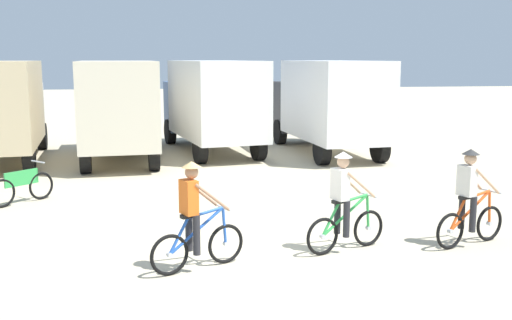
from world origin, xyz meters
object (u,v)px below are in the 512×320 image
at_px(cyclist_orange_shirt, 195,220).
at_px(cyclist_cowboy_hat, 344,205).
at_px(bicycle_spare, 22,187).
at_px(box_truck_avon_van, 328,102).
at_px(box_truck_white_box, 212,101).
at_px(cyclist_near_camera, 470,201).
at_px(box_truck_tan_camper, 1,106).
at_px(box_truck_cream_rv, 118,105).

xyz_separation_m(cyclist_orange_shirt, cyclist_cowboy_hat, (2.69, 0.59, 0.00)).
bearing_deg(bicycle_spare, box_truck_avon_van, 34.56).
bearing_deg(box_truck_white_box, cyclist_near_camera, -72.73).
bearing_deg(cyclist_cowboy_hat, bicycle_spare, 144.27).
xyz_separation_m(box_truck_white_box, bicycle_spare, (-5.15, -7.34, -1.48)).
bearing_deg(box_truck_tan_camper, box_truck_white_box, 8.97).
distance_m(cyclist_near_camera, bicycle_spare, 10.09).
distance_m(box_truck_tan_camper, cyclist_cowboy_hat, 13.83).
bearing_deg(box_truck_cream_rv, cyclist_near_camera, -56.93).
height_order(box_truck_avon_van, cyclist_near_camera, box_truck_avon_van).
distance_m(box_truck_white_box, cyclist_cowboy_hat, 12.15).
bearing_deg(box_truck_tan_camper, bicycle_spare, -72.88).
distance_m(cyclist_cowboy_hat, bicycle_spare, 8.05).
height_order(cyclist_orange_shirt, cyclist_near_camera, same).
relative_size(box_truck_avon_van, bicycle_spare, 5.42).
height_order(box_truck_white_box, bicycle_spare, box_truck_white_box).
bearing_deg(box_truck_cream_rv, bicycle_spare, -107.32).
height_order(cyclist_cowboy_hat, cyclist_near_camera, same).
relative_size(box_truck_cream_rv, box_truck_avon_van, 1.00).
bearing_deg(cyclist_orange_shirt, cyclist_cowboy_hat, 12.30).
xyz_separation_m(box_truck_cream_rv, cyclist_near_camera, (7.02, -10.78, -1.03)).
bearing_deg(cyclist_orange_shirt, box_truck_avon_van, 64.96).
height_order(box_truck_tan_camper, box_truck_white_box, same).
xyz_separation_m(box_truck_white_box, cyclist_orange_shirt, (-1.32, -12.62, -1.03)).
bearing_deg(cyclist_cowboy_hat, cyclist_near_camera, -0.89).
height_order(box_truck_cream_rv, bicycle_spare, box_truck_cream_rv).
bearing_deg(box_truck_cream_rv, cyclist_orange_shirt, -80.25).
relative_size(box_truck_avon_van, cyclist_cowboy_hat, 3.80).
distance_m(box_truck_tan_camper, cyclist_near_camera, 15.43).
height_order(cyclist_orange_shirt, bicycle_spare, cyclist_orange_shirt).
xyz_separation_m(box_truck_avon_van, cyclist_orange_shirt, (-5.45, -11.68, -1.03)).
distance_m(cyclist_cowboy_hat, cyclist_near_camera, 2.38).
height_order(box_truck_white_box, box_truck_avon_van, same).
relative_size(box_truck_tan_camper, cyclist_near_camera, 3.82).
distance_m(cyclist_orange_shirt, cyclist_near_camera, 5.10).
xyz_separation_m(box_truck_tan_camper, box_truck_white_box, (7.07, 1.12, 0.00)).
height_order(box_truck_tan_camper, cyclist_cowboy_hat, box_truck_tan_camper).
xyz_separation_m(box_truck_tan_camper, cyclist_cowboy_hat, (8.44, -10.91, -1.03)).
bearing_deg(box_truck_tan_camper, cyclist_orange_shirt, -63.44).
distance_m(box_truck_white_box, cyclist_near_camera, 12.68).
xyz_separation_m(box_truck_cream_rv, box_truck_avon_van, (7.40, 0.35, 0.00)).
bearing_deg(box_truck_white_box, cyclist_cowboy_hat, -83.50).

